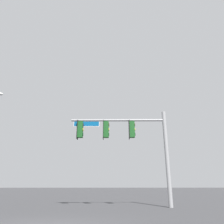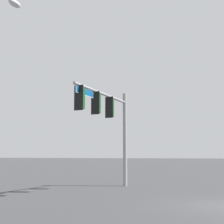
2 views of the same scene
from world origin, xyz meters
The scene contains 1 object.
signal_pole_near centered at (-4.00, -6.90, 4.27)m, with size 6.55×0.79×6.17m.
Camera 1 is at (-1.84, 7.46, 1.24)m, focal length 35.00 mm.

